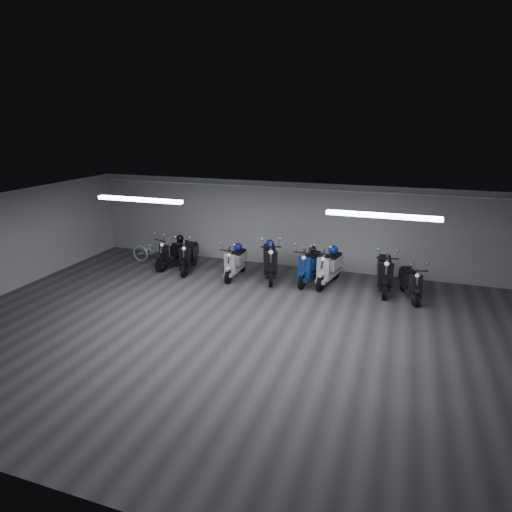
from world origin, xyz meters
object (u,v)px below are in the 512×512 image
(scooter_4, at_px, (310,261))
(scooter_8, at_px, (385,267))
(scooter_9, at_px, (411,277))
(helmet_2, at_px, (238,247))
(helmet_3, at_px, (313,250))
(scooter_1, at_px, (189,251))
(helmet_0, at_px, (180,239))
(scooter_2, at_px, (235,258))
(helmet_4, at_px, (270,243))
(scooter_3, at_px, (270,255))
(scooter_6, at_px, (329,262))
(helmet_1, at_px, (333,250))
(bicycle, at_px, (155,248))
(scooter_0, at_px, (175,249))

(scooter_4, distance_m, scooter_8, 2.16)
(scooter_9, height_order, helmet_2, scooter_9)
(scooter_9, relative_size, helmet_3, 6.82)
(scooter_1, distance_m, helmet_0, 0.69)
(scooter_1, xyz_separation_m, scooter_2, (1.63, -0.07, -0.03))
(helmet_0, xyz_separation_m, helmet_4, (3.09, 0.04, 0.11))
(scooter_9, height_order, helmet_4, scooter_9)
(scooter_3, relative_size, helmet_0, 7.70)
(scooter_4, distance_m, scooter_6, 0.59)
(scooter_1, bearing_deg, helmet_1, -5.79)
(scooter_2, relative_size, scooter_4, 0.92)
(scooter_2, height_order, scooter_8, scooter_8)
(scooter_4, xyz_separation_m, helmet_1, (0.64, 0.29, 0.32))
(scooter_9, height_order, bicycle, scooter_9)
(scooter_1, height_order, bicycle, scooter_1)
(scooter_1, relative_size, scooter_6, 0.96)
(scooter_4, relative_size, helmet_3, 7.69)
(scooter_2, distance_m, helmet_1, 2.98)
(scooter_1, bearing_deg, helmet_0, 130.48)
(scooter_9, xyz_separation_m, bicycle, (-8.23, 0.44, -0.06))
(scooter_6, distance_m, helmet_1, 0.40)
(scooter_6, xyz_separation_m, helmet_2, (-2.84, -0.08, 0.22))
(scooter_0, relative_size, bicycle, 1.03)
(scooter_2, bearing_deg, scooter_9, 0.76)
(scooter_0, bearing_deg, helmet_4, 25.73)
(scooter_3, relative_size, bicycle, 1.19)
(scooter_2, height_order, helmet_4, scooter_2)
(scooter_1, distance_m, scooter_8, 6.06)
(scooter_9, xyz_separation_m, helmet_4, (-4.17, 0.51, 0.44))
(scooter_2, relative_size, helmet_1, 5.81)
(helmet_2, bearing_deg, scooter_8, 1.01)
(scooter_0, relative_size, helmet_1, 6.02)
(helmet_1, bearing_deg, scooter_9, -14.74)
(helmet_2, bearing_deg, scooter_6, 1.63)
(helmet_0, bearing_deg, helmet_4, 0.79)
(helmet_4, bearing_deg, scooter_1, -170.57)
(scooter_3, relative_size, helmet_2, 7.53)
(scooter_1, height_order, scooter_4, scooter_4)
(helmet_1, relative_size, helmet_3, 1.22)
(scooter_8, bearing_deg, scooter_0, 175.42)
(scooter_9, xyz_separation_m, helmet_2, (-5.12, 0.25, 0.31))
(helmet_2, bearing_deg, scooter_9, -2.81)
(scooter_3, bearing_deg, bicycle, 158.15)
(scooter_1, distance_m, helmet_4, 2.65)
(scooter_1, height_order, helmet_2, scooter_1)
(scooter_6, height_order, helmet_2, scooter_6)
(scooter_4, height_order, helmet_4, scooter_4)
(scooter_2, relative_size, scooter_8, 0.87)
(scooter_3, distance_m, bicycle, 4.16)
(scooter_1, xyz_separation_m, helmet_2, (1.64, 0.17, 0.25))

